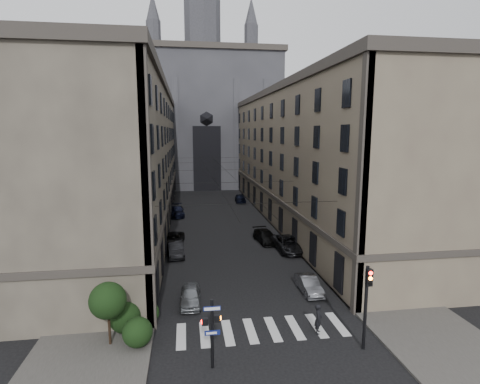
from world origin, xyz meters
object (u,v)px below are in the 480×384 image
car_left_near (190,296)px  car_right_midnear (288,244)px  car_right_near (309,285)px  car_left_far (177,211)px  car_left_midfar (174,239)px  gothic_tower (204,111)px  car_right_midfar (266,236)px  pedestrian_signal_left (212,329)px  car_right_far (240,198)px  pedestrian (318,319)px  car_left_midnear (176,249)px  traffic_light_right (367,298)px

car_left_near → car_right_midnear: car_right_midnear is taller
car_right_near → car_right_midnear: 10.65m
car_left_far → car_left_midfar: bearing=-93.7°
gothic_tower → car_right_near: bearing=-85.6°
car_left_midfar → car_right_midfar: bearing=-0.6°
pedestrian_signal_left → car_right_far: pedestrian_signal_left is taller
pedestrian_signal_left → car_right_midnear: bearing=63.2°
car_right_near → car_right_midnear: (1.24, 10.57, 0.15)m
car_right_near → pedestrian: (-1.42, -6.06, 0.34)m
car_left_far → car_right_near: car_left_far is taller
car_left_midfar → car_right_far: (11.31, 24.26, 0.11)m
pedestrian → car_left_midfar: bearing=49.2°
car_left_near → car_right_far: (9.69, 39.68, 0.10)m
car_left_far → gothic_tower: bearing=76.3°
car_right_midfar → car_left_midnear: bearing=-169.4°
car_right_midnear → car_right_far: bearing=88.9°
traffic_light_right → car_right_near: size_ratio=1.32×
car_right_far → gothic_tower: bearing=104.4°
pedestrian_signal_left → car_right_near: (8.46, 8.66, -1.68)m
traffic_light_right → car_left_near: (-10.18, 7.52, -2.63)m
car_right_near → pedestrian: 6.23m
traffic_light_right → car_right_far: bearing=90.6°
pedestrian_signal_left → car_right_midfar: size_ratio=0.82×
car_left_midfar → car_right_midnear: (12.38, -4.13, 0.13)m
car_right_far → car_right_midfar: bearing=-88.4°
car_left_near → car_left_far: (-1.62, 30.29, 0.13)m
pedestrian_signal_left → car_left_midnear: 19.51m
car_left_far → car_right_far: bearing=36.0°
car_right_midfar → pedestrian: 20.11m
car_left_midfar → car_left_near: bearing=-81.0°
pedestrian_signal_left → car_right_midfar: 24.08m
gothic_tower → car_right_near: size_ratio=14.78×
car_left_midnear → car_left_midfar: 4.07m
gothic_tower → car_left_near: bearing=-94.0°
gothic_tower → car_left_far: 39.60m
car_left_far → car_right_far: size_ratio=1.21×
car_right_near → car_right_midnear: size_ratio=0.69×
car_left_midfar → car_left_far: car_left_far is taller
car_left_midnear → pedestrian: bearing=-65.7°
traffic_light_right → pedestrian: size_ratio=2.64×
car_right_midnear → car_left_far: bearing=119.9°
car_left_midfar → car_left_midnear: bearing=-83.1°
car_left_midnear → car_left_midfar: car_left_midnear is taller
car_right_near → car_right_far: (0.16, 38.96, 0.12)m
car_right_near → pedestrian: bearing=-103.4°
car_right_midfar → pedestrian: bearing=-100.1°
car_right_near → car_right_midnear: bearing=83.1°
car_left_near → car_left_midfar: car_left_near is taller
car_right_midfar → car_right_near: bearing=-95.3°
car_left_near → car_left_midnear: bearing=98.5°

